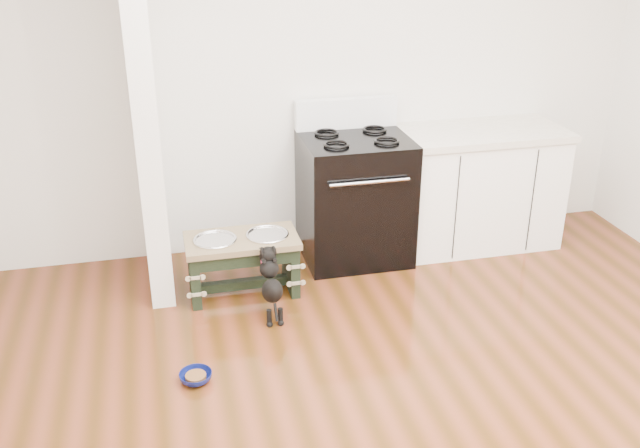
# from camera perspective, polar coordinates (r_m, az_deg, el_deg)

# --- Properties ---
(room_shell) EXTENTS (5.00, 5.00, 5.00)m
(room_shell) POSITION_cam_1_polar(r_m,az_deg,el_deg) (2.84, 10.43, 7.17)
(room_shell) COLOR silver
(room_shell) RESTS_ON ground
(partition_wall) EXTENTS (0.15, 0.80, 2.70)m
(partition_wall) POSITION_cam_1_polar(r_m,az_deg,el_deg) (4.71, -13.97, 10.25)
(partition_wall) COLOR silver
(partition_wall) RESTS_ON ground
(oven_range) EXTENTS (0.76, 0.69, 1.14)m
(oven_range) POSITION_cam_1_polar(r_m,az_deg,el_deg) (5.22, 2.79, 2.23)
(oven_range) COLOR black
(oven_range) RESTS_ON ground
(cabinet_run) EXTENTS (1.24, 0.64, 0.91)m
(cabinet_run) POSITION_cam_1_polar(r_m,az_deg,el_deg) (5.58, 12.47, 2.88)
(cabinet_run) COLOR white
(cabinet_run) RESTS_ON ground
(dog_feeder) EXTENTS (0.75, 0.40, 0.43)m
(dog_feeder) POSITION_cam_1_polar(r_m,az_deg,el_deg) (4.80, -6.23, -2.40)
(dog_feeder) COLOR black
(dog_feeder) RESTS_ON ground
(puppy) EXTENTS (0.13, 0.39, 0.46)m
(puppy) POSITION_cam_1_polar(r_m,az_deg,el_deg) (4.53, -3.94, -4.63)
(puppy) COLOR black
(puppy) RESTS_ON ground
(floor_bowl) EXTENTS (0.19, 0.19, 0.06)m
(floor_bowl) POSITION_cam_1_polar(r_m,az_deg,el_deg) (4.11, -9.91, -11.98)
(floor_bowl) COLOR #0B1352
(floor_bowl) RESTS_ON ground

